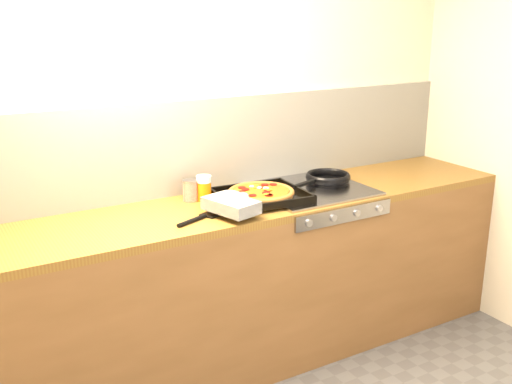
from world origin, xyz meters
TOP-DOWN VIEW (x-y plane):
  - room_shell at (0.00, 1.39)m, footprint 3.20×3.20m
  - counter_run at (0.00, 1.10)m, footprint 3.20×0.62m
  - stovetop at (0.45, 1.10)m, footprint 0.60×0.56m
  - pizza_on_tray at (0.05, 1.04)m, footprint 0.59×0.49m
  - frying_pan at (0.60, 1.14)m, footprint 0.44×0.31m
  - tomato_can at (-0.19, 1.26)m, footprint 0.08×0.08m
  - juice_glass at (-0.12, 1.23)m, footprint 0.10×0.10m
  - wooden_spoon at (0.07, 1.29)m, footprint 0.29×0.13m
  - black_spatula at (-0.27, 0.97)m, footprint 0.28×0.15m

SIDE VIEW (x-z plane):
  - counter_run at x=0.00m, z-range 0.00..0.90m
  - stovetop at x=0.45m, z-range 0.90..0.92m
  - black_spatula at x=-0.27m, z-range 0.90..0.92m
  - wooden_spoon at x=0.07m, z-range 0.90..0.92m
  - frying_pan at x=0.60m, z-range 0.92..0.96m
  - pizza_on_tray at x=0.05m, z-range 0.91..0.98m
  - tomato_can at x=-0.19m, z-range 0.90..1.01m
  - juice_glass at x=-0.12m, z-range 0.90..1.03m
  - room_shell at x=0.00m, z-range -0.45..2.75m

